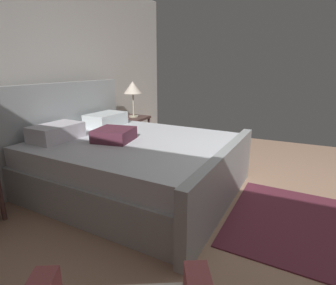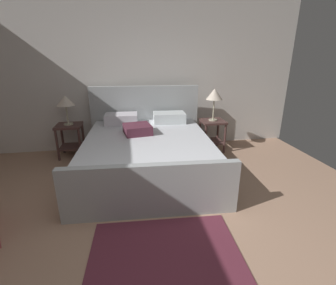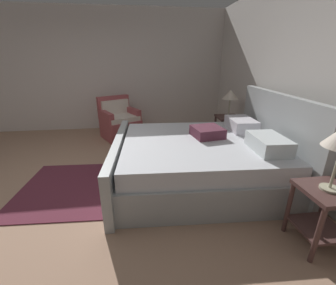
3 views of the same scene
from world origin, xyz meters
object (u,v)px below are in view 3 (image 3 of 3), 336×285
(nightstand_left, at_px, (227,126))
(nightstand_right, at_px, (324,208))
(table_lamp_left, at_px, (230,95))
(bed, at_px, (202,158))
(armchair, at_px, (119,122))

(nightstand_left, bearing_deg, nightstand_right, -2.99)
(nightstand_left, height_order, table_lamp_left, table_lamp_left)
(bed, bearing_deg, table_lamp_left, 145.80)
(bed, bearing_deg, armchair, -147.93)
(table_lamp_left, xyz_separation_m, armchair, (-0.76, -2.21, -0.67))
(nightstand_right, bearing_deg, bed, -150.00)
(nightstand_right, xyz_separation_m, table_lamp_left, (-2.65, 0.14, 0.61))
(bed, relative_size, armchair, 2.44)
(bed, relative_size, nightstand_left, 4.00)
(table_lamp_left, bearing_deg, bed, -34.20)
(nightstand_right, distance_m, table_lamp_left, 2.72)
(nightstand_right, distance_m, armchair, 3.99)
(bed, distance_m, armchair, 2.46)
(armchair, bearing_deg, table_lamp_left, 71.02)
(nightstand_left, distance_m, table_lamp_left, 0.61)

